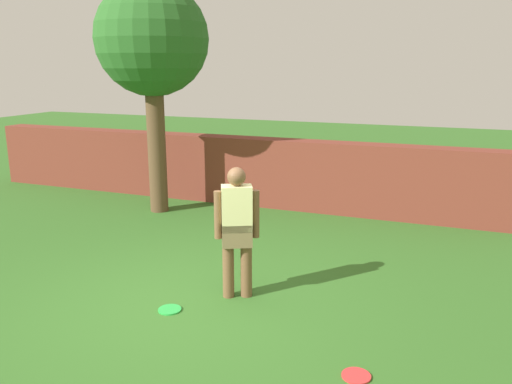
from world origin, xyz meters
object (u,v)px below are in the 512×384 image
Objects in this scene: tree at (152,42)px; frisbee_red at (356,376)px; frisbee_green at (170,310)px; person at (237,227)px.

tree is 6.98m from frisbee_red.
person is at bearing 47.62° from frisbee_green.
frisbee_green is at bearing 166.63° from frisbee_red.
tree is 15.81× the size of frisbee_green.
tree is 4.77m from person.
tree is at bearing -71.86° from person.
frisbee_red is (4.62, -4.18, -3.16)m from tree.
frisbee_red and frisbee_green have the same top height.
tree reaches higher than person.
person is 2.24m from frisbee_red.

